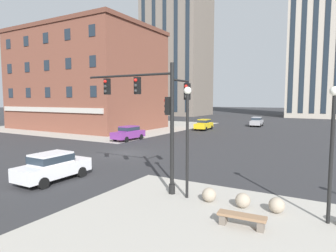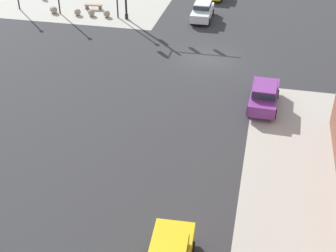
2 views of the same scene
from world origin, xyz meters
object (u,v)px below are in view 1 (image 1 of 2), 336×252
Objects in this scene: traffic_signal_main at (157,109)px; bollard_sphere_curb_c at (277,205)px; car_main_northbound_far at (53,166)px; bollard_sphere_curb_a at (209,195)px; car_main_southbound_far at (204,124)px; bench_near_signal at (242,219)px; street_lamp_mid_sidewalk at (332,139)px; bollard_sphere_curb_b at (243,200)px; car_cross_eastbound at (129,132)px; car_main_northbound_near at (257,121)px; street_lamp_corner_near at (187,129)px.

traffic_signal_main is 7.27m from bollard_sphere_curb_c.
traffic_signal_main is 1.49× the size of car_main_northbound_far.
traffic_signal_main is 5.05m from bollard_sphere_curb_a.
bollard_sphere_curb_a is 32.30m from car_main_southbound_far.
bollard_sphere_curb_a is at bearing -176.68° from bollard_sphere_curb_c.
traffic_signal_main is 9.88× the size of bollard_sphere_curb_c.
street_lamp_mid_sidewalk is (2.81, 2.00, 3.00)m from bench_near_signal.
car_cross_eastbound is at bearing 140.46° from bollard_sphere_curb_b.
bollard_sphere_curb_c is 23.67m from car_cross_eastbound.
bollard_sphere_curb_a is at bearing 137.07° from bench_near_signal.
bollard_sphere_curb_a is 0.15× the size of car_main_southbound_far.
bollard_sphere_curb_b is at bearing -174.58° from bollard_sphere_curb_c.
bench_near_signal is (2.07, -1.92, -0.01)m from bollard_sphere_curb_a.
car_cross_eastbound reaches higher than bollard_sphere_curb_a.
car_main_northbound_near is at bearing 103.83° from bollard_sphere_curb_c.
bollard_sphere_curb_a and bollard_sphere_curb_c have the same top height.
car_main_northbound_near is at bearing 101.87° from bollard_sphere_curb_b.
street_lamp_mid_sidewalk is (1.90, -0.09, 2.99)m from bollard_sphere_curb_c.
street_lamp_corner_near reaches higher than bollard_sphere_curb_a.
traffic_signal_main is 2.20m from street_lamp_corner_near.
traffic_signal_main reaches higher than car_main_southbound_far.
bollard_sphere_curb_c is 0.36× the size of bench_near_signal.
car_cross_eastbound is (-18.87, 14.28, 0.58)m from bollard_sphere_curb_c.
car_main_northbound_near is at bearing 106.35° from street_lamp_mid_sidewalk.
street_lamp_corner_near is 1.21× the size of car_cross_eastbound.
street_lamp_mid_sidewalk reaches higher than car_main_northbound_near.
car_cross_eastbound is (-15.89, 14.45, 0.58)m from bollard_sphere_curb_a.
street_lamp_corner_near is (1.96, -0.38, -0.93)m from traffic_signal_main.
bench_near_signal is at bearing -78.03° from car_main_northbound_near.
car_cross_eastbound reaches higher than bench_near_signal.
traffic_signal_main is 31.06m from car_main_southbound_far.
bench_near_signal is 0.41× the size of car_main_northbound_far.
street_lamp_mid_sidewalk is (4.88, 0.08, 2.99)m from bollard_sphere_curb_a.
traffic_signal_main is 1.46× the size of car_main_northbound_near.
car_cross_eastbound is at bearing 142.88° from bollard_sphere_curb_c.
street_lamp_corner_near is 1.19× the size of car_main_northbound_near.
car_main_northbound_near is 1.00× the size of car_main_southbound_far.
street_lamp_mid_sidewalk reaches higher than car_main_northbound_far.
traffic_signal_main reaches higher than bench_near_signal.
bollard_sphere_curb_a is at bearing -179.06° from street_lamp_mid_sidewalk.
car_main_northbound_near is 1.01× the size of car_cross_eastbound.
bollard_sphere_curb_b is 0.15× the size of car_main_northbound_near.
bollard_sphere_curb_b and bollard_sphere_curb_c have the same top height.
car_cross_eastbound is (-17.96, 16.38, 0.59)m from bench_near_signal.
bollard_sphere_curb_a is (3.10, -0.34, -3.98)m from traffic_signal_main.
bollard_sphere_curb_a and bollard_sphere_curb_b have the same top height.
bench_near_signal is at bearing -64.96° from car_main_southbound_far.
bollard_sphere_curb_b is 0.12× the size of street_lamp_corner_near.
car_main_southbound_far is at bearing 115.71° from bollard_sphere_curb_b.
bench_near_signal is 11.38m from car_main_northbound_far.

